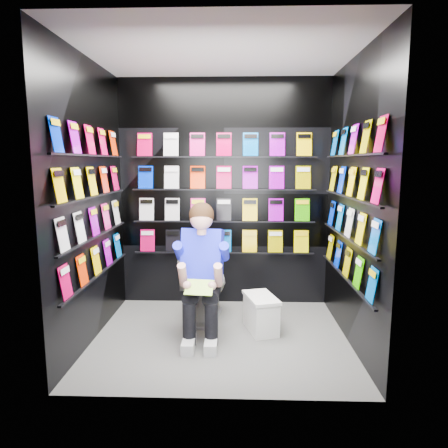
{
  "coord_description": "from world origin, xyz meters",
  "views": [
    {
      "loc": [
        0.15,
        -3.6,
        1.66
      ],
      "look_at": [
        0.03,
        0.15,
        1.08
      ],
      "focal_mm": 32.0,
      "sensor_mm": 36.0,
      "label": 1
    }
  ],
  "objects": [
    {
      "name": "wall_right",
      "position": [
        1.2,
        0.0,
        1.3
      ],
      "size": [
        0.04,
        2.0,
        2.6
      ],
      "primitive_type": "cube",
      "color": "black",
      "rests_on": "floor"
    },
    {
      "name": "wall_back",
      "position": [
        0.0,
        1.0,
        1.3
      ],
      "size": [
        2.4,
        0.04,
        2.6
      ],
      "primitive_type": "cube",
      "color": "black",
      "rests_on": "floor"
    },
    {
      "name": "longbox",
      "position": [
        0.39,
        0.18,
        0.16
      ],
      "size": [
        0.35,
        0.48,
        0.32
      ],
      "primitive_type": "cube",
      "rotation": [
        0.0,
        0.0,
        0.28
      ],
      "color": "white",
      "rests_on": "floor"
    },
    {
      "name": "floor",
      "position": [
        0.0,
        0.0,
        0.0
      ],
      "size": [
        2.4,
        2.4,
        0.0
      ],
      "primitive_type": "plane",
      "color": "#5B5B59",
      "rests_on": "ground"
    },
    {
      "name": "comics_left",
      "position": [
        -1.17,
        0.0,
        1.31
      ],
      "size": [
        0.06,
        1.7,
        1.37
      ],
      "primitive_type": null,
      "color": "#EB2E03",
      "rests_on": "wall_left"
    },
    {
      "name": "comics_back",
      "position": [
        0.0,
        0.97,
        1.31
      ],
      "size": [
        2.1,
        0.06,
        1.37
      ],
      "primitive_type": null,
      "color": "#EB2E03",
      "rests_on": "wall_back"
    },
    {
      "name": "comics_right",
      "position": [
        1.17,
        0.0,
        1.31
      ],
      "size": [
        0.06,
        1.7,
        1.37
      ],
      "primitive_type": null,
      "color": "#EB2E03",
      "rests_on": "wall_right"
    },
    {
      "name": "wall_front",
      "position": [
        0.0,
        -1.0,
        1.3
      ],
      "size": [
        2.4,
        0.04,
        2.6
      ],
      "primitive_type": "cube",
      "color": "black",
      "rests_on": "floor"
    },
    {
      "name": "toilet",
      "position": [
        -0.17,
        0.47,
        0.37
      ],
      "size": [
        0.5,
        0.79,
        0.73
      ],
      "primitive_type": "imported",
      "rotation": [
        0.0,
        0.0,
        3.02
      ],
      "color": "white",
      "rests_on": "floor"
    },
    {
      "name": "wall_left",
      "position": [
        -1.2,
        0.0,
        1.3
      ],
      "size": [
        0.04,
        2.0,
        2.6
      ],
      "primitive_type": "cube",
      "color": "black",
      "rests_on": "floor"
    },
    {
      "name": "ceiling",
      "position": [
        0.0,
        0.0,
        2.6
      ],
      "size": [
        2.4,
        2.4,
        0.0
      ],
      "primitive_type": "plane",
      "color": "white",
      "rests_on": "floor"
    },
    {
      "name": "held_comic",
      "position": [
        -0.17,
        -0.26,
        0.58
      ],
      "size": [
        0.26,
        0.17,
        0.1
      ],
      "primitive_type": "cube",
      "rotation": [
        -0.96,
        0.0,
        -0.12
      ],
      "color": "green",
      "rests_on": "reader"
    },
    {
      "name": "reader",
      "position": [
        -0.17,
        0.09,
        0.77
      ],
      "size": [
        0.61,
        0.81,
        1.4
      ],
      "primitive_type": null,
      "rotation": [
        0.0,
        0.0,
        -0.12
      ],
      "color": "#060DEA",
      "rests_on": "toilet"
    },
    {
      "name": "longbox_lid",
      "position": [
        0.39,
        0.18,
        0.34
      ],
      "size": [
        0.37,
        0.51,
        0.03
      ],
      "primitive_type": "cube",
      "rotation": [
        0.0,
        0.0,
        0.28
      ],
      "color": "white",
      "rests_on": "longbox"
    }
  ]
}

